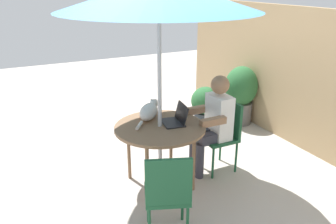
{
  "coord_description": "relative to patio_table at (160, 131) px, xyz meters",
  "views": [
    {
      "loc": [
        3.19,
        -1.47,
        2.26
      ],
      "look_at": [
        0.0,
        0.1,
        0.89
      ],
      "focal_mm": 36.9,
      "sensor_mm": 36.0,
      "label": 1
    }
  ],
  "objects": [
    {
      "name": "chair_occupied",
      "position": [
        0.0,
        0.87,
        -0.16
      ],
      "size": [
        0.4,
        0.4,
        0.89
      ],
      "color": "#194C2D",
      "rests_on": "ground"
    },
    {
      "name": "fence_back",
      "position": [
        0.0,
        2.23,
        0.29
      ],
      "size": [
        5.79,
        0.08,
        1.93
      ],
      "primitive_type": "cube",
      "color": "tan",
      "rests_on": "ground"
    },
    {
      "name": "person_seated",
      "position": [
        0.0,
        0.71,
        0.01
      ],
      "size": [
        0.48,
        0.48,
        1.23
      ],
      "color": "white",
      "rests_on": "ground"
    },
    {
      "name": "cat",
      "position": [
        -0.28,
        -0.0,
        0.15
      ],
      "size": [
        0.51,
        0.47,
        0.17
      ],
      "color": "silver",
      "rests_on": "patio_table"
    },
    {
      "name": "laptop",
      "position": [
        0.0,
        0.21,
        0.13
      ],
      "size": [
        0.33,
        0.29,
        0.21
      ],
      "color": "black",
      "rests_on": "patio_table"
    },
    {
      "name": "chair_empty",
      "position": [
        0.87,
        -0.33,
        -0.16
      ],
      "size": [
        0.52,
        0.52,
        0.89
      ],
      "color": "#194C2D",
      "rests_on": "ground"
    },
    {
      "name": "patio_table",
      "position": [
        0.0,
        0.0,
        0.0
      ],
      "size": [
        1.02,
        1.02,
        0.74
      ],
      "color": "brown",
      "rests_on": "ground"
    },
    {
      "name": "ground_plane",
      "position": [
        0.0,
        0.0,
        -0.68
      ],
      "size": [
        14.0,
        14.0,
        0.0
      ],
      "primitive_type": "plane",
      "color": "#ADA399"
    },
    {
      "name": "potted_plant_near_fence",
      "position": [
        -1.12,
        1.98,
        -0.15
      ],
      "size": [
        0.53,
        0.53,
        0.97
      ],
      "color": "#595654",
      "rests_on": "ground"
    },
    {
      "name": "potted_plant_by_chair",
      "position": [
        -1.03,
        1.25,
        -0.26
      ],
      "size": [
        0.44,
        0.44,
        0.74
      ],
      "color": "#33383D",
      "rests_on": "ground"
    }
  ]
}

